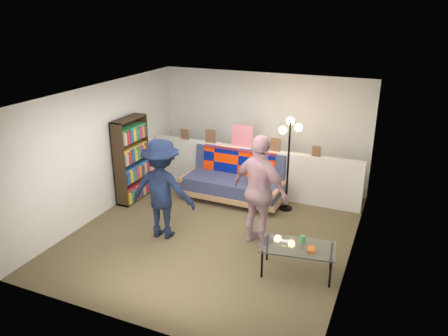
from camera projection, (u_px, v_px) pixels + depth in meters
name	position (u px, v px, depth m)	size (l,w,h in m)	color
ground	(215.00, 232.00, 7.55)	(5.00, 5.00, 0.00)	brown
room_shell	(226.00, 132.00, 7.36)	(4.60, 5.05, 2.45)	silver
half_wall_ledge	(251.00, 171.00, 8.92)	(4.45, 0.15, 1.00)	silver
ledge_decor	(241.00, 138.00, 8.75)	(2.97, 0.02, 0.45)	brown
futon_sofa	(235.00, 180.00, 8.71)	(2.03, 1.01, 0.87)	tan
bookshelf	(132.00, 162.00, 8.59)	(0.28, 0.84, 1.67)	black
coffee_table	(298.00, 248.00, 6.27)	(1.14, 0.74, 0.55)	black
floor_lamp	(289.00, 146.00, 7.98)	(0.41, 0.35, 1.78)	black
person_left	(162.00, 189.00, 7.16)	(1.10, 0.63, 1.70)	black
person_right	(260.00, 191.00, 6.90)	(1.08, 0.45, 1.85)	pink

